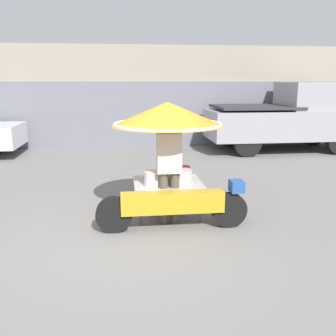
# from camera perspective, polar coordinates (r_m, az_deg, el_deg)

# --- Properties ---
(ground_plane) EXTENTS (36.00, 36.00, 0.00)m
(ground_plane) POSITION_cam_1_polar(r_m,az_deg,el_deg) (5.63, -5.11, -10.38)
(ground_plane) COLOR slate
(shopfront_building) EXTENTS (28.00, 2.06, 3.40)m
(shopfront_building) POSITION_cam_1_polar(r_m,az_deg,el_deg) (13.86, -6.51, 10.84)
(shopfront_building) COLOR gray
(shopfront_building) RESTS_ON ground
(vendor_motorcycle_cart) EXTENTS (2.34, 1.80, 1.91)m
(vendor_motorcycle_cart) POSITION_cam_1_polar(r_m,az_deg,el_deg) (6.04, 0.10, 5.65)
(vendor_motorcycle_cart) COLOR black
(vendor_motorcycle_cart) RESTS_ON ground
(vendor_person) EXTENTS (0.38, 0.23, 1.69)m
(vendor_person) POSITION_cam_1_polar(r_m,az_deg,el_deg) (5.86, 0.18, 0.43)
(vendor_person) COLOR #4C473D
(vendor_person) RESTS_ON ground
(pickup_truck) EXTENTS (4.92, 1.99, 2.19)m
(pickup_truck) POSITION_cam_1_polar(r_m,az_deg,el_deg) (12.78, 17.83, 7.23)
(pickup_truck) COLOR black
(pickup_truck) RESTS_ON ground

